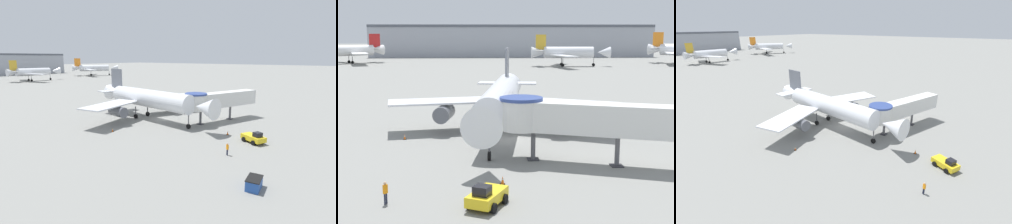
# 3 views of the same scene
# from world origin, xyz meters

# --- Properties ---
(ground_plane) EXTENTS (800.00, 800.00, 0.00)m
(ground_plane) POSITION_xyz_m (0.00, 0.00, 0.00)
(ground_plane) COLOR gray
(main_airplane) EXTENTS (28.07, 30.55, 9.83)m
(main_airplane) POSITION_xyz_m (-1.01, 2.47, 4.16)
(main_airplane) COLOR silver
(main_airplane) RESTS_ON ground_plane
(jet_bridge) EXTENTS (16.68, 8.08, 5.99)m
(jet_bridge) POSITION_xyz_m (5.65, -9.68, 4.31)
(jet_bridge) COLOR silver
(jet_bridge) RESTS_ON ground_plane
(pushback_tug_yellow) EXTENTS (3.14, 3.96, 1.76)m
(pushback_tug_yellow) POSITION_xyz_m (-2.60, -20.33, 0.77)
(pushback_tug_yellow) COLOR yellow
(pushback_tug_yellow) RESTS_ON ground_plane
(traffic_cone_near_nose) EXTENTS (0.41, 0.41, 0.68)m
(traffic_cone_near_nose) POSITION_xyz_m (-1.31, -15.54, 0.33)
(traffic_cone_near_nose) COLOR black
(traffic_cone_near_nose) RESTS_ON ground_plane
(traffic_cone_port_wing) EXTENTS (0.36, 0.36, 0.60)m
(traffic_cone_port_wing) POSITION_xyz_m (-11.87, 0.60, 0.29)
(traffic_cone_port_wing) COLOR black
(traffic_cone_port_wing) RESTS_ON ground_plane
(ground_crew_marshaller) EXTENTS (0.34, 0.37, 1.67)m
(ground_crew_marshaller) POSITION_xyz_m (-9.76, -19.56, 0.97)
(ground_crew_marshaller) COLOR #1E2338
(ground_crew_marshaller) RESTS_ON ground_plane
(background_jet_gold_tail) EXTENTS (27.22, 29.93, 10.87)m
(background_jet_gold_tail) POSITION_xyz_m (25.11, 109.17, 4.76)
(background_jet_gold_tail) COLOR silver
(background_jet_gold_tail) RESTS_ON ground_plane
(background_jet_orange_tail) EXTENTS (27.72, 29.98, 11.59)m
(background_jet_orange_tail) POSITION_xyz_m (71.09, 119.73, 5.06)
(background_jet_orange_tail) COLOR silver
(background_jet_orange_tail) RESTS_ON ground_plane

